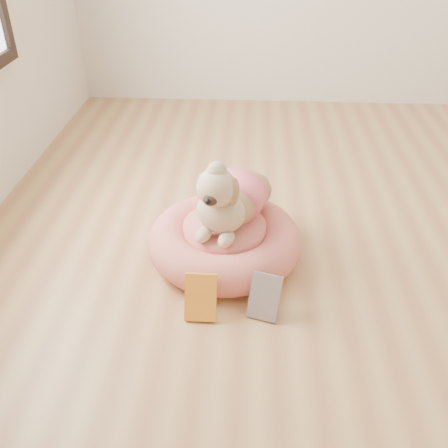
# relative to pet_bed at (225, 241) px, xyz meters

# --- Properties ---
(floor) EXTENTS (4.50, 4.50, 0.00)m
(floor) POSITION_rel_pet_bed_xyz_m (0.78, -0.19, -0.08)
(floor) COLOR #AD7448
(floor) RESTS_ON ground
(pet_bed) EXTENTS (0.68, 0.68, 0.18)m
(pet_bed) POSITION_rel_pet_bed_xyz_m (0.00, 0.00, 0.00)
(pet_bed) COLOR #CF5154
(pet_bed) RESTS_ON floor
(dog) EXTENTS (0.47, 0.57, 0.36)m
(dog) POSITION_rel_pet_bed_xyz_m (0.02, 0.02, 0.27)
(dog) COLOR brown
(dog) RESTS_ON pet_bed
(book_yellow) EXTENTS (0.12, 0.11, 0.17)m
(book_yellow) POSITION_rel_pet_bed_xyz_m (-0.07, -0.38, 0.00)
(book_yellow) COLOR yellow
(book_yellow) RESTS_ON floor
(book_white) EXTENTS (0.14, 0.13, 0.17)m
(book_white) POSITION_rel_pet_bed_xyz_m (0.18, -0.36, 0.00)
(book_white) COLOR silver
(book_white) RESTS_ON floor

